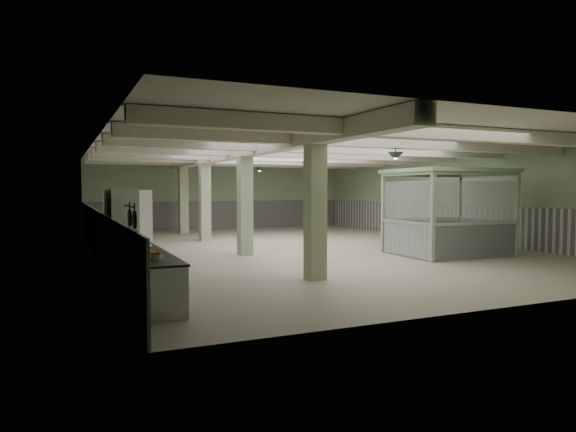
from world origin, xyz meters
name	(u,v)px	position (x,y,z in m)	size (l,w,h in m)	color
floor	(301,248)	(0.00, 0.00, 0.00)	(20.00, 20.00, 0.00)	beige
ceiling	(301,149)	(0.00, 0.00, 3.60)	(14.00, 20.00, 0.02)	silver
wall_back	(221,195)	(0.00, 10.00, 1.80)	(14.00, 0.02, 3.60)	#9CB38F
wall_front	(535,208)	(0.00, -10.00, 1.80)	(14.00, 0.02, 3.60)	#9CB38F
wall_left	(95,200)	(-7.00, 0.00, 1.80)	(0.02, 20.00, 3.60)	#9CB38F
wall_right	(452,197)	(7.00, 0.00, 1.80)	(0.02, 20.00, 3.60)	#9CB38F
wainscot_left	(97,234)	(-6.97, 0.00, 0.75)	(0.05, 19.90, 1.50)	silver
wainscot_right	(451,222)	(6.97, 0.00, 0.75)	(0.05, 19.90, 1.50)	silver
wainscot_back	(221,215)	(0.00, 9.97, 0.75)	(13.90, 0.05, 1.50)	silver
girder	(235,153)	(-2.50, 0.00, 3.38)	(0.45, 19.90, 0.40)	white
beam_a	(443,133)	(0.00, -7.50, 3.42)	(13.90, 0.35, 0.32)	white
beam_b	(380,142)	(0.00, -5.00, 3.42)	(13.90, 0.35, 0.32)	white
beam_c	(335,149)	(0.00, -2.50, 3.42)	(13.90, 0.35, 0.32)	white
beam_d	(301,154)	(0.00, 0.00, 3.42)	(13.90, 0.35, 0.32)	white
beam_e	(274,158)	(0.00, 2.50, 3.42)	(13.90, 0.35, 0.32)	white
beam_f	(253,161)	(0.00, 5.00, 3.42)	(13.90, 0.35, 0.32)	white
beam_g	(236,163)	(0.00, 7.50, 3.42)	(13.90, 0.35, 0.32)	white
column_a	(315,204)	(-2.50, -6.00, 1.80)	(0.42, 0.42, 3.60)	#B2C19B
column_b	(245,200)	(-2.50, -1.00, 1.80)	(0.42, 0.42, 3.60)	#B2C19B
column_c	(205,197)	(-2.50, 4.00, 1.80)	(0.42, 0.42, 3.60)	#B2C19B
column_d	(183,196)	(-2.50, 8.00, 1.80)	(0.42, 0.42, 3.60)	#B2C19B
hook_rail	(128,206)	(-6.93, -7.60, 1.85)	(0.02, 0.02, 1.20)	black
pendant_front	(396,156)	(0.50, -5.00, 3.05)	(0.44, 0.44, 0.22)	#29372B
pendant_mid	(307,165)	(0.50, 0.50, 3.05)	(0.44, 0.44, 0.22)	#29372B
pendant_back	(260,169)	(0.50, 5.50, 3.05)	(0.44, 0.44, 0.22)	#29372B
prep_counter	(139,270)	(-6.54, -5.91, 0.46)	(0.91, 5.23, 0.91)	#B3B3B8
pitcher_near	(124,234)	(-6.60, -3.92, 1.06)	(0.21, 0.25, 0.32)	#B3B3B8
pitcher_far	(128,235)	(-6.53, -4.09, 1.04)	(0.19, 0.22, 0.28)	#B3B3B8
veg_colander	(141,244)	(-6.47, -5.81, 1.00)	(0.44, 0.44, 0.20)	#444449
orange_bowl	(156,258)	(-6.50, -7.71, 0.94)	(0.24, 0.24, 0.09)	#B2B2B7
skillet_near	(135,220)	(-6.88, -7.96, 1.63)	(0.30, 0.30, 0.04)	black
skillet_far	(130,218)	(-6.88, -7.33, 1.63)	(0.30, 0.30, 0.04)	black
walkin_cooler	(121,232)	(-6.62, -3.45, 1.07)	(1.11, 2.33, 2.14)	white
guard_booth	(448,198)	(3.56, -3.64, 1.86)	(3.58, 3.07, 2.79)	#99B490
filing_cabinet	(487,235)	(5.38, -3.58, 0.56)	(0.36, 0.51, 1.11)	#525244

